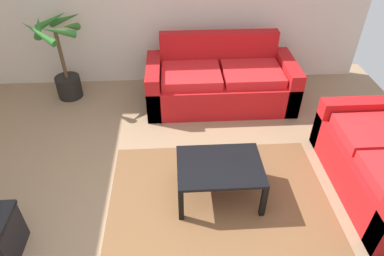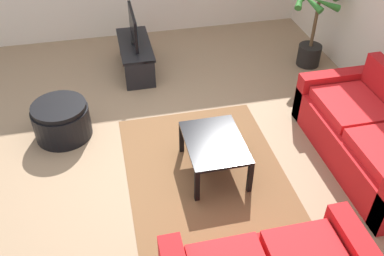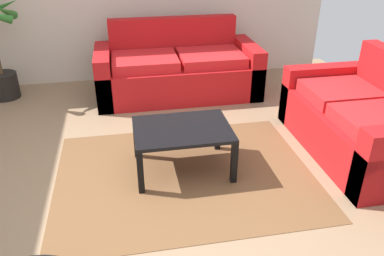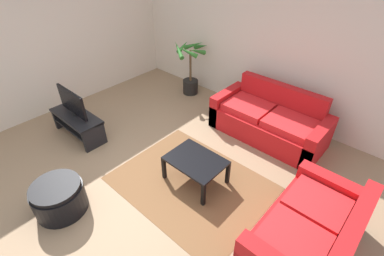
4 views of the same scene
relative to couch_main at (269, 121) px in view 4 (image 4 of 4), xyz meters
name	(u,v)px [view 4 (image 4 of 4)]	position (x,y,z in m)	size (l,w,h in m)	color
ground_plane	(143,181)	(-0.80, -2.28, -0.30)	(6.60, 6.60, 0.00)	#937556
wall_back	(259,44)	(-0.80, 0.72, 1.05)	(6.00, 0.06, 2.70)	beige
wall_left	(29,48)	(-3.80, -2.28, 1.05)	(0.06, 6.00, 2.70)	beige
couch_main	(269,121)	(0.00, 0.00, 0.00)	(1.99, 0.90, 0.90)	red
couch_loveseat	(309,235)	(1.48, -1.73, 0.00)	(0.90, 1.60, 0.90)	red
tv_stand	(78,122)	(-2.55, -2.30, -0.01)	(1.10, 0.45, 0.44)	black
tv	(72,102)	(-2.55, -2.30, 0.39)	(0.79, 0.10, 0.49)	black
coffee_table	(196,162)	(-0.22, -1.74, 0.05)	(0.82, 0.61, 0.41)	black
area_rug	(191,183)	(-0.22, -1.84, -0.30)	(2.20, 1.70, 0.01)	brown
potted_palm	(190,71)	(-2.15, 0.26, 0.24)	(0.73, 0.78, 1.20)	black
ottoman	(59,198)	(-1.22, -3.35, -0.08)	(0.67, 0.67, 0.44)	black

